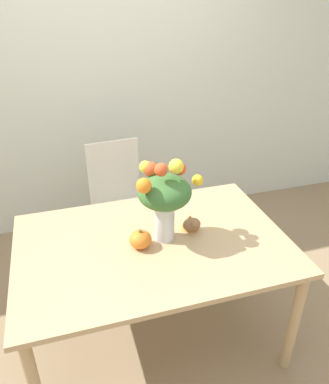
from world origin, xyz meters
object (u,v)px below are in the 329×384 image
object	(u,v)px
dining_chair_near_window	(120,204)
flower_vase	(164,195)
turkey_figurine	(191,223)
pumpkin	(140,239)

from	to	relation	value
dining_chair_near_window	flower_vase	bearing A→B (deg)	-86.62
flower_vase	turkey_figurine	xyz separation A→B (m)	(0.17, 0.04, -0.23)
pumpkin	turkey_figurine	size ratio (longest dim) A/B	0.85
flower_vase	dining_chair_near_window	world-z (taller)	flower_vase
pumpkin	turkey_figurine	xyz separation A→B (m)	(0.32, 0.08, -0.01)
pumpkin	dining_chair_near_window	bearing A→B (deg)	87.64
turkey_figurine	flower_vase	bearing A→B (deg)	-168.07
turkey_figurine	dining_chair_near_window	distance (m)	0.88
flower_vase	turkey_figurine	world-z (taller)	flower_vase
flower_vase	dining_chair_near_window	xyz separation A→B (m)	(-0.11, 0.82, -0.51)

